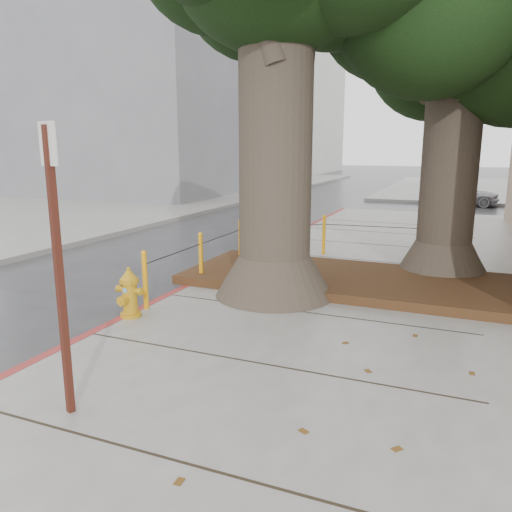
{
  "coord_description": "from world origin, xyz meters",
  "views": [
    {
      "loc": [
        2.6,
        -5.08,
        2.65
      ],
      "look_at": [
        -0.13,
        1.46,
        1.1
      ],
      "focal_mm": 35.0,
      "sensor_mm": 36.0,
      "label": 1
    }
  ],
  "objects_px": {
    "signpost": "(58,256)",
    "car_silver": "(459,193)",
    "car_dark": "(182,187)",
    "fire_hydrant": "(130,293)"
  },
  "relations": [
    {
      "from": "fire_hydrant",
      "to": "signpost",
      "type": "bearing_deg",
      "value": -63.24
    },
    {
      "from": "signpost",
      "to": "car_silver",
      "type": "distance_m",
      "value": 21.82
    },
    {
      "from": "fire_hydrant",
      "to": "car_dark",
      "type": "xyz_separation_m",
      "value": [
        -9.03,
        16.62,
        0.13
      ]
    },
    {
      "from": "car_silver",
      "to": "car_dark",
      "type": "xyz_separation_m",
      "value": [
        -13.31,
        -2.43,
        0.07
      ]
    },
    {
      "from": "fire_hydrant",
      "to": "car_dark",
      "type": "height_order",
      "value": "car_dark"
    },
    {
      "from": "signpost",
      "to": "car_silver",
      "type": "relative_size",
      "value": 0.8
    },
    {
      "from": "signpost",
      "to": "car_silver",
      "type": "bearing_deg",
      "value": 100.63
    },
    {
      "from": "signpost",
      "to": "car_silver",
      "type": "xyz_separation_m",
      "value": [
        3.12,
        21.56,
        -1.11
      ]
    },
    {
      "from": "fire_hydrant",
      "to": "car_silver",
      "type": "relative_size",
      "value": 0.22
    },
    {
      "from": "signpost",
      "to": "car_dark",
      "type": "distance_m",
      "value": 21.7
    }
  ]
}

